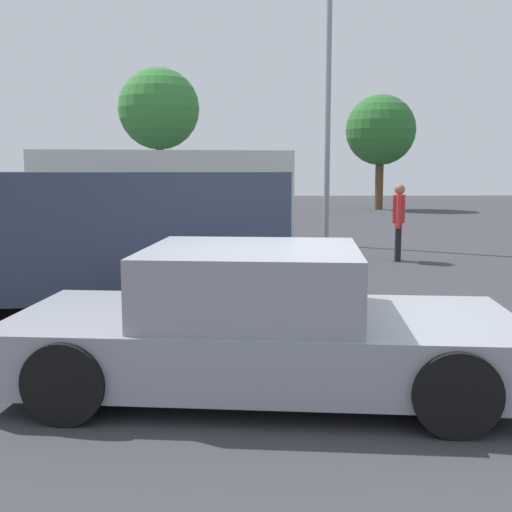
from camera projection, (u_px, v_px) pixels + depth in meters
The scene contains 8 objects.
ground_plane at pixel (296, 382), 5.72m from camera, with size 80.00×80.00×0.00m, color #38383D.
sedan_foreground at pixel (261, 325), 5.47m from camera, with size 4.45×2.33×1.25m.
van_white at pixel (163, 200), 13.74m from camera, with size 5.55×2.73×2.29m.
suv_dark at pixel (103, 234), 8.63m from camera, with size 5.01×2.55×1.87m.
pedestrian at pixel (399, 216), 13.12m from camera, with size 0.34×0.55×1.60m.
light_post_near at pixel (329, 59), 15.41m from camera, with size 0.44×0.44×6.79m.
tree_back_left at pixel (381, 130), 29.49m from camera, with size 3.25×3.25×5.34m.
tree_back_center at pixel (159, 109), 26.02m from camera, with size 3.33×3.33×6.03m.
Camera 1 is at (-0.55, -5.50, 1.91)m, focal length 44.49 mm.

